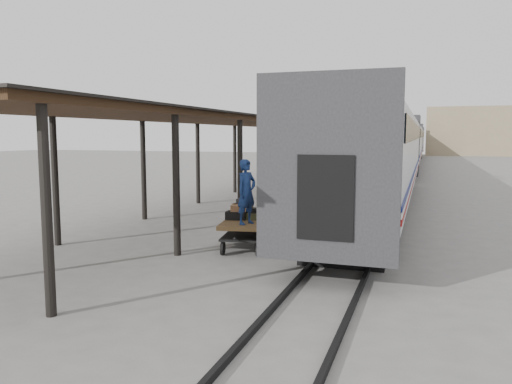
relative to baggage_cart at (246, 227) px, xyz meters
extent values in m
plane|color=slate|center=(-0.18, 0.56, -0.65)|extent=(160.00, 160.00, 0.00)
cube|color=silver|center=(3.02, 8.56, 1.95)|extent=(3.00, 24.00, 2.90)
cube|color=#28282B|center=(3.02, -3.34, 1.95)|extent=(3.04, 0.22, 3.50)
cube|color=black|center=(1.50, 8.56, 2.85)|extent=(0.04, 22.08, 0.65)
cube|color=black|center=(3.02, 8.56, 0.25)|extent=(2.55, 23.04, 0.50)
cube|color=silver|center=(3.02, 34.56, 1.95)|extent=(3.00, 24.00, 2.90)
cube|color=#28282B|center=(3.02, 22.66, 1.95)|extent=(3.04, 0.22, 3.50)
cube|color=black|center=(1.50, 34.56, 2.85)|extent=(0.04, 22.08, 0.65)
cube|color=black|center=(3.02, 34.56, 0.25)|extent=(2.55, 23.04, 0.50)
cube|color=silver|center=(3.02, 60.56, 1.95)|extent=(3.00, 24.00, 2.90)
cube|color=#28282B|center=(3.02, 48.66, 1.95)|extent=(3.04, 0.22, 3.50)
cube|color=black|center=(1.50, 60.56, 2.85)|extent=(0.04, 22.08, 0.65)
cube|color=black|center=(3.02, 60.56, 0.25)|extent=(2.55, 23.04, 0.50)
cube|color=black|center=(1.77, 0.06, 1.50)|extent=(0.50, 1.70, 2.00)
imported|color=white|center=(1.77, 0.06, 1.36)|extent=(0.72, 0.89, 1.72)
cube|color=#966641|center=(1.37, -0.09, 0.75)|extent=(0.57, 0.25, 0.42)
cube|color=#422B19|center=(-3.58, 24.56, 3.35)|extent=(4.60, 64.00, 0.18)
cube|color=black|center=(-3.58, 24.56, 3.47)|extent=(4.90, 64.30, 0.06)
cylinder|color=black|center=(-5.63, 24.56, 1.35)|extent=(0.20, 0.20, 4.00)
cylinder|color=black|center=(-5.63, 55.56, 1.35)|extent=(0.20, 0.20, 4.00)
cylinder|color=black|center=(-1.53, -6.44, 1.35)|extent=(0.20, 0.20, 4.00)
cylinder|color=black|center=(-1.53, 24.56, 1.35)|extent=(0.20, 0.20, 4.00)
cylinder|color=black|center=(-1.53, 55.56, 1.35)|extent=(0.20, 0.20, 4.00)
cube|color=black|center=(2.30, 34.56, -0.59)|extent=(0.10, 150.00, 0.12)
cube|color=black|center=(3.74, 34.56, -0.59)|extent=(0.10, 150.00, 0.12)
cube|color=tan|center=(13.82, 78.56, 3.35)|extent=(18.00, 10.00, 8.00)
cube|color=tan|center=(-10.18, 82.56, 2.35)|extent=(12.00, 8.00, 6.00)
cube|color=brown|center=(0.00, 0.00, 0.15)|extent=(1.64, 2.58, 0.12)
cube|color=black|center=(0.00, 0.00, -0.20)|extent=(1.53, 2.46, 0.06)
cylinder|color=black|center=(-0.33, -1.02, -0.45)|extent=(0.15, 0.41, 0.40)
cylinder|color=black|center=(0.66, -0.85, -0.45)|extent=(0.15, 0.41, 0.40)
cylinder|color=black|center=(-0.66, 0.85, -0.45)|extent=(0.15, 0.41, 0.40)
cylinder|color=black|center=(0.33, 1.02, -0.45)|extent=(0.15, 0.41, 0.40)
cube|color=#333335|center=(-0.30, 0.46, 0.31)|extent=(0.68, 0.59, 0.19)
cube|color=#966641|center=(0.22, 0.71, 0.31)|extent=(0.58, 0.41, 0.21)
cube|color=black|center=(-0.31, 0.00, 0.33)|extent=(0.65, 0.49, 0.24)
cube|color=#4A4D2E|center=(0.27, 0.14, 0.31)|extent=(0.53, 0.39, 0.19)
cube|color=#503C20|center=(-0.28, 0.47, 0.53)|extent=(0.57, 0.43, 0.20)
cube|color=#966641|center=(-0.25, 0.02, 0.54)|extent=(0.54, 0.45, 0.18)
cube|color=#333335|center=(-0.27, 0.46, 0.70)|extent=(0.46, 0.37, 0.14)
cube|color=black|center=(0.19, 0.20, 0.47)|extent=(0.45, 0.33, 0.15)
cube|color=maroon|center=(-3.34, 17.50, -0.12)|extent=(0.97, 1.50, 0.86)
cube|color=maroon|center=(-3.31, 17.88, 0.45)|extent=(0.86, 0.64, 0.34)
cylinder|color=black|center=(-3.77, 17.00, -0.48)|extent=(0.14, 0.35, 0.35)
cylinder|color=black|center=(-3.00, 16.94, -0.48)|extent=(0.14, 0.35, 0.35)
cylinder|color=black|center=(-3.69, 18.05, -0.48)|extent=(0.14, 0.35, 0.35)
cylinder|color=black|center=(-2.92, 18.00, -0.48)|extent=(0.14, 0.35, 0.35)
imported|color=navy|center=(0.25, -0.65, 1.13)|extent=(0.67, 0.79, 1.83)
imported|color=black|center=(-1.88, 18.29, 0.24)|extent=(1.05, 0.45, 1.77)
camera|label=1|loc=(4.98, -13.71, 2.70)|focal=35.00mm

